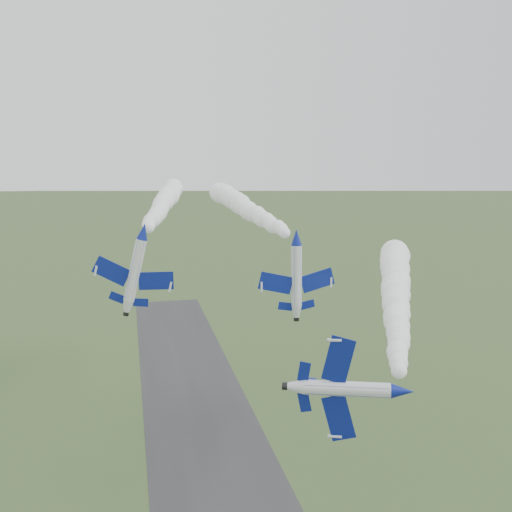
# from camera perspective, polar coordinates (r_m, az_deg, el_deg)

# --- Properties ---
(runway) EXTENTS (24.00, 260.00, 0.04)m
(runway) POSITION_cam_1_polar(r_m,az_deg,el_deg) (108.06, -3.90, -21.28)
(runway) COLOR #2E2F31
(runway) RESTS_ON ground
(jet_lead) EXTENTS (7.67, 12.93, 11.19)m
(jet_lead) POSITION_cam_1_polar(r_m,az_deg,el_deg) (61.46, 14.49, -13.01)
(jet_lead) COLOR silver
(smoke_trail_jet_lead) EXTENTS (28.48, 57.35, 5.63)m
(smoke_trail_jet_lead) POSITION_cam_1_polar(r_m,az_deg,el_deg) (92.40, 13.84, -3.74)
(smoke_trail_jet_lead) COLOR white
(jet_pair_left) EXTENTS (11.05, 13.45, 3.98)m
(jet_pair_left) POSITION_cam_1_polar(r_m,az_deg,el_deg) (79.88, -11.20, 2.44)
(jet_pair_left) COLOR silver
(smoke_trail_jet_pair_left) EXTENTS (13.96, 66.23, 4.67)m
(smoke_trail_jet_pair_left) POSITION_cam_1_polar(r_m,az_deg,el_deg) (116.17, -9.17, 5.34)
(smoke_trail_jet_pair_left) COLOR white
(jet_pair_right) EXTENTS (11.48, 13.84, 3.41)m
(jet_pair_right) POSITION_cam_1_polar(r_m,az_deg,el_deg) (83.45, 4.09, 1.89)
(jet_pair_right) COLOR silver
(smoke_trail_jet_pair_right) EXTENTS (6.11, 66.90, 5.06)m
(smoke_trail_jet_pair_right) POSITION_cam_1_polar(r_m,az_deg,el_deg) (118.97, -1.21, 4.94)
(smoke_trail_jet_pair_right) COLOR white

